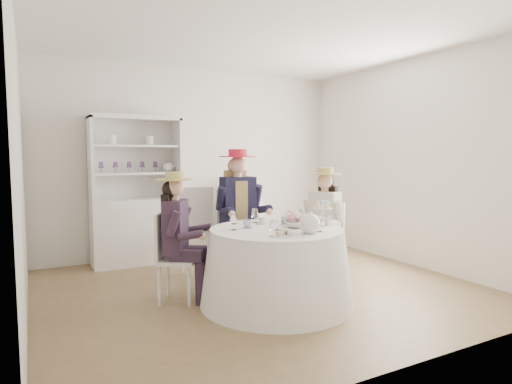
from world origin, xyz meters
name	(u,v)px	position (x,y,z in m)	size (l,w,h in m)	color
ground	(260,288)	(0.00, 0.00, 0.00)	(4.50, 4.50, 0.00)	brown
ceiling	(261,35)	(0.00, 0.00, 2.70)	(4.50, 4.50, 0.00)	white
wall_back	(196,162)	(0.00, 2.00, 1.35)	(4.50, 4.50, 0.00)	silver
wall_front	(406,171)	(0.00, -2.00, 1.35)	(4.50, 4.50, 0.00)	silver
wall_left	(20,168)	(-2.25, 0.00, 1.35)	(4.50, 4.50, 0.00)	silver
wall_right	(411,163)	(2.25, 0.00, 1.35)	(4.50, 4.50, 0.00)	silver
tea_table	(276,266)	(-0.08, -0.49, 0.37)	(1.49, 1.49, 0.74)	white
hutch	(137,211)	(-0.93, 1.76, 0.70)	(1.33, 0.87, 1.97)	silver
side_table	(241,227)	(0.56, 1.64, 0.38)	(0.49, 0.49, 0.77)	silver
hatbox	(241,191)	(0.56, 1.64, 0.92)	(0.31, 0.31, 0.31)	black
guest_left	(178,229)	(-0.91, 0.02, 0.73)	(0.55, 0.52, 1.29)	silver
guest_mid	(239,206)	(-0.03, 0.49, 0.86)	(0.55, 0.58, 1.52)	silver
guest_right	(323,217)	(0.79, -0.07, 0.74)	(0.55, 0.50, 1.31)	silver
spare_chair	(196,226)	(-0.39, 0.94, 0.57)	(0.56, 0.56, 1.07)	silver
teacup_a	(248,224)	(-0.32, -0.33, 0.78)	(0.09, 0.09, 0.07)	white
teacup_b	(261,221)	(-0.10, -0.19, 0.77)	(0.06, 0.06, 0.06)	white
teacup_c	(285,221)	(0.12, -0.30, 0.78)	(0.09, 0.09, 0.07)	white
flower_bowl	(296,225)	(0.11, -0.53, 0.77)	(0.23, 0.23, 0.06)	white
flower_arrangement	(295,217)	(0.13, -0.47, 0.84)	(0.19, 0.19, 0.07)	pink
table_teapot	(310,224)	(0.06, -0.84, 0.83)	(0.27, 0.19, 0.20)	white
sandwich_plate	(284,234)	(-0.21, -0.83, 0.76)	(0.27, 0.27, 0.06)	white
cupcake_stand	(322,216)	(0.45, -0.50, 0.83)	(0.26, 0.26, 0.24)	white
stemware_set	(277,221)	(-0.08, -0.49, 0.82)	(0.88, 0.85, 0.15)	white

